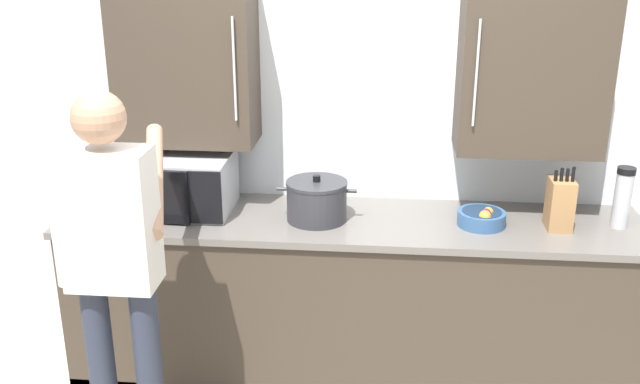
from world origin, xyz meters
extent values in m
cube|color=silver|center=(0.00, 1.11, 1.37)|extent=(4.18, 0.10, 2.73)
cube|color=#3D3328|center=(-0.82, 0.90, 1.62)|extent=(0.67, 0.32, 0.80)
cylinder|color=#B7BABF|center=(-0.55, 0.72, 1.62)|extent=(0.01, 0.01, 0.48)
cube|color=#3D3328|center=(0.82, 0.90, 1.62)|extent=(0.67, 0.32, 0.80)
cylinder|color=#B7BABF|center=(0.55, 0.72, 1.62)|extent=(0.01, 0.01, 0.48)
cube|color=#3D3328|center=(0.00, 0.75, 0.43)|extent=(2.80, 0.60, 0.86)
cube|color=#605B56|center=(0.00, 0.75, 0.88)|extent=(2.84, 0.64, 0.03)
cube|color=#B7BABF|center=(-0.88, 0.79, 1.04)|extent=(0.55, 0.39, 0.28)
cube|color=beige|center=(-0.95, 0.78, 1.04)|extent=(0.36, 0.34, 0.23)
cube|color=black|center=(-0.68, 0.59, 1.04)|extent=(0.15, 0.01, 0.26)
cube|color=black|center=(-0.95, 0.59, 1.04)|extent=(0.40, 0.04, 0.26)
cylinder|color=#335684|center=(0.62, 0.72, 0.93)|extent=(0.23, 0.23, 0.07)
cylinder|color=#192B42|center=(0.62, 0.72, 0.95)|extent=(0.19, 0.19, 0.04)
sphere|color=orange|center=(0.65, 0.72, 0.96)|extent=(0.05, 0.05, 0.05)
sphere|color=orange|center=(0.63, 0.66, 0.97)|extent=(0.06, 0.06, 0.06)
sphere|color=#511E5B|center=(0.64, 0.70, 0.96)|extent=(0.05, 0.05, 0.05)
cylinder|color=#2D2D33|center=(-0.17, 0.71, 0.99)|extent=(0.29, 0.29, 0.18)
cylinder|color=#2D2D33|center=(-0.17, 0.71, 1.08)|extent=(0.30, 0.30, 0.02)
cylinder|color=black|center=(-0.17, 0.71, 1.11)|extent=(0.04, 0.04, 0.03)
cylinder|color=#2D2D33|center=(-0.34, 0.71, 1.05)|extent=(0.05, 0.02, 0.02)
cylinder|color=#2D2D33|center=(0.00, 0.71, 1.05)|extent=(0.05, 0.02, 0.02)
cube|color=#A37547|center=(0.97, 0.72, 1.02)|extent=(0.11, 0.15, 0.24)
cylinder|color=black|center=(0.94, 0.70, 1.16)|extent=(0.02, 0.02, 0.05)
cylinder|color=black|center=(0.96, 0.70, 1.17)|extent=(0.02, 0.02, 0.06)
cylinder|color=black|center=(0.99, 0.70, 1.17)|extent=(0.02, 0.02, 0.06)
cylinder|color=black|center=(1.01, 0.70, 1.17)|extent=(0.02, 0.02, 0.07)
cylinder|color=#B7BABF|center=(1.27, 0.76, 1.03)|extent=(0.08, 0.08, 0.27)
cylinder|color=black|center=(1.27, 0.76, 1.18)|extent=(0.08, 0.08, 0.03)
cylinder|color=#282D3D|center=(-0.98, -0.07, 0.46)|extent=(0.11, 0.11, 0.91)
cylinder|color=#282D3D|center=(-0.78, -0.07, 0.46)|extent=(0.11, 0.11, 0.91)
cube|color=silver|center=(-0.88, -0.07, 1.19)|extent=(0.34, 0.20, 0.55)
sphere|color=tan|center=(-0.88, -0.07, 1.58)|extent=(0.20, 0.20, 0.20)
cylinder|color=tan|center=(-0.78, 0.19, 1.26)|extent=(0.22, 0.56, 0.34)
cylinder|color=silver|center=(-1.08, -0.07, 1.14)|extent=(0.07, 0.07, 0.47)
camera|label=1|loc=(0.15, -2.49, 2.20)|focal=40.11mm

